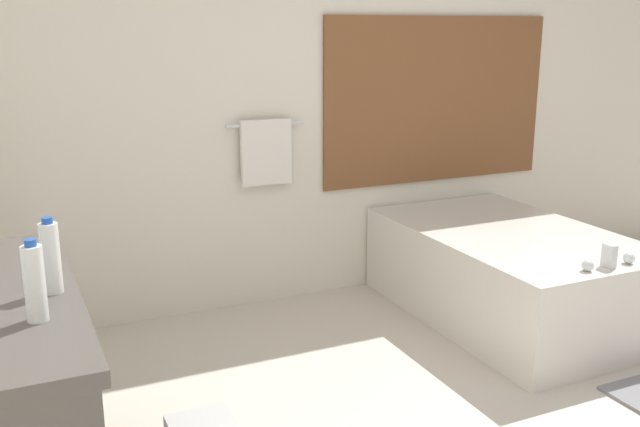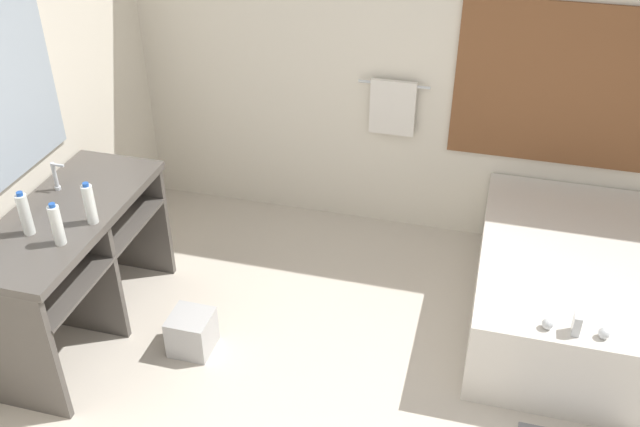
% 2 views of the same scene
% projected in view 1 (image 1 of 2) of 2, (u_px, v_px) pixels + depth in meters
% --- Properties ---
extents(wall_back_with_blinds, '(7.40, 0.13, 2.70)m').
position_uv_depth(wall_back_with_blinds, '(311.00, 89.00, 4.45)').
color(wall_back_with_blinds, silver).
rests_on(wall_back_with_blinds, ground_plane).
extents(bathtub, '(1.04, 1.68, 0.66)m').
position_uv_depth(bathtub, '(509.00, 269.00, 4.31)').
color(bathtub, silver).
rests_on(bathtub, ground_plane).
extents(water_bottle_1, '(0.06, 0.06, 0.25)m').
position_uv_depth(water_bottle_1, '(35.00, 283.00, 2.06)').
color(water_bottle_1, silver).
rests_on(water_bottle_1, vanity_counter).
extents(water_bottle_2, '(0.06, 0.06, 0.25)m').
position_uv_depth(water_bottle_2, '(51.00, 257.00, 2.28)').
color(water_bottle_2, silver).
rests_on(water_bottle_2, vanity_counter).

